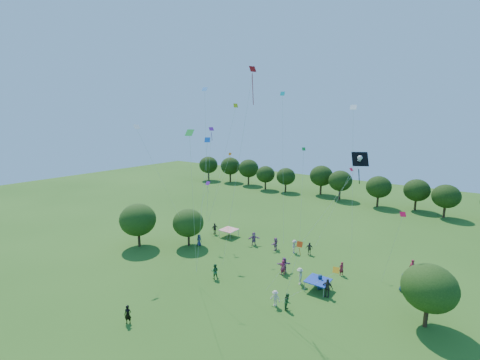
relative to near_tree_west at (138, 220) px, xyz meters
name	(u,v)px	position (x,y,z in m)	size (l,w,h in m)	color
near_tree_west	(138,220)	(0.00, 0.00, 0.00)	(4.78, 4.78, 5.89)	#422B19
near_tree_north	(188,223)	(5.26, 4.13, -0.51)	(4.16, 4.16, 5.10)	#422B19
near_tree_east	(429,288)	(33.55, 3.28, -0.25)	(4.28, 4.28, 5.42)	#422B19
treeline	(350,182)	(15.09, 41.56, 0.36)	(88.01, 8.77, 6.77)	#422B19
tent_red_stripe	(229,230)	(7.58, 10.00, -2.69)	(2.20, 2.20, 1.10)	red
tent_blue	(318,281)	(24.06, 3.48, -2.69)	(2.20, 2.20, 1.10)	#173699
man_in_black	(128,315)	(13.31, -11.02, -2.91)	(0.61, 0.39, 1.64)	black
crowd_person_0	(404,283)	(31.06, 8.19, -2.76)	(0.96, 0.52, 1.94)	navy
crowd_person_1	(341,269)	(24.91, 7.99, -2.95)	(0.58, 0.37, 1.56)	maroon
crowd_person_2	(215,271)	(14.15, -0.81, -2.90)	(0.82, 0.44, 1.66)	#296032
crowd_person_3	(275,298)	(21.98, -1.46, -2.97)	(0.99, 0.44, 1.52)	beige
crowd_person_4	(215,229)	(5.31, 9.50, -2.86)	(1.02, 0.46, 1.74)	#423935
crowd_person_5	(275,244)	(15.55, 9.75, -2.88)	(1.59, 0.57, 1.71)	#9C5B84
crowd_person_6	(320,282)	(24.15, 3.81, -2.94)	(0.78, 0.42, 1.57)	navy
crowd_person_7	(283,267)	(19.61, 4.31, -2.88)	(0.63, 0.41, 1.69)	#9B1C45
crowd_person_8	(428,276)	(32.84, 11.65, -2.89)	(0.83, 0.45, 1.68)	#225132
crowd_person_9	(294,246)	(17.98, 10.36, -2.86)	(1.14, 0.51, 1.74)	#BCA597
crowd_person_10	(309,249)	(19.75, 11.01, -2.92)	(0.95, 0.43, 1.62)	#453A37
crowd_person_11	(254,239)	(12.32, 9.47, -2.82)	(1.69, 0.60, 1.81)	#915480
crowd_person_12	(199,240)	(6.44, 4.91, -2.95)	(0.77, 0.41, 1.55)	navy
crowd_person_13	(412,268)	(31.18, 12.45, -2.81)	(0.69, 0.44, 1.84)	maroon
crowd_person_14	(288,302)	(23.19, -1.31, -2.95)	(0.77, 0.42, 1.56)	#214E22
crowd_person_15	(300,276)	(22.08, 3.46, -2.82)	(1.18, 0.53, 1.81)	#BFBC99
crowd_person_16	(327,288)	(25.26, 2.88, -2.81)	(1.09, 0.49, 1.85)	#36322B
crowd_person_17	(284,265)	(19.47, 4.89, -2.86)	(1.63, 0.58, 1.75)	#854D7E
pirate_kite	(357,162)	(28.22, -0.39, 9.99)	(7.98, 1.90, 13.19)	black
red_high_kite	(247,111)	(16.65, 1.51, 13.98)	(2.99, 1.95, 20.68)	red
small_kite_0	(343,188)	(23.16, 12.12, 5.13)	(3.63, 1.73, 10.02)	red
small_kite_1	(297,254)	(24.73, -2.90, 2.57)	(1.74, 0.52, 6.12)	#F33D0C
small_kite_2	(323,278)	(27.33, -3.89, 1.76)	(5.58, 1.80, 5.39)	orange
small_kite_3	(191,162)	(15.47, -5.26, 9.56)	(3.17, 3.51, 14.80)	green
small_kite_4	(205,167)	(13.20, -0.98, 8.34)	(0.64, 2.47, 13.81)	blue
small_kite_5	(210,145)	(4.34, 9.95, 9.47)	(1.58, 0.79, 14.51)	#601688
small_kite_6	(353,139)	(24.64, 9.97, 11.13)	(1.48, 0.93, 17.14)	silver
small_kite_7	(283,131)	(15.32, 11.40, 11.69)	(2.41, 2.78, 19.08)	#0DCBCA
small_kite_8	(399,228)	(30.63, 4.92, 3.78)	(1.87, 2.05, 7.78)	#B90A2E
small_kite_9	(225,171)	(5.43, 11.79, 5.55)	(2.87, 2.53, 10.74)	orange
small_kite_10	(229,134)	(7.13, 10.80, 11.17)	(4.96, 1.08, 17.75)	yellow
small_kite_11	(302,186)	(20.90, 5.74, 6.18)	(0.37, 0.37, 12.75)	green
small_kite_12	(205,119)	(4.72, 8.55, 13.21)	(2.00, 2.22, 19.87)	blue
small_kite_13	(206,190)	(6.68, 6.23, 3.76)	(1.34, 2.63, 7.37)	#651687
small_kite_14	(148,151)	(4.01, -0.87, 9.53)	(2.45, 6.13, 15.01)	silver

